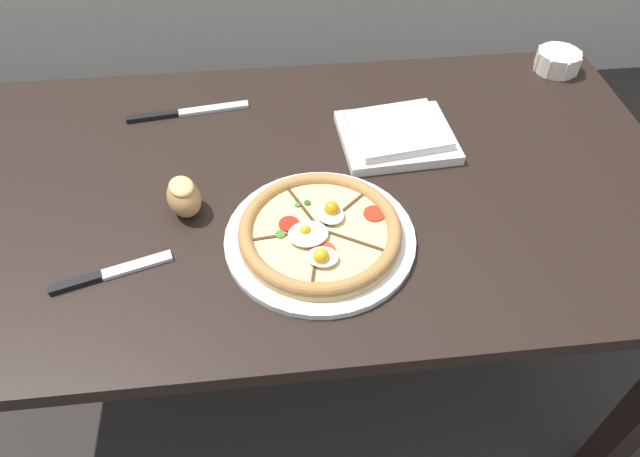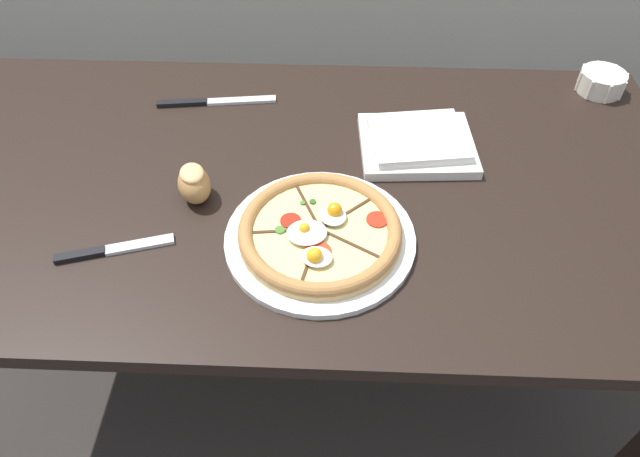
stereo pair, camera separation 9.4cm
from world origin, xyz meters
name	(u,v)px [view 2 (the right image)]	position (x,y,z in m)	size (l,w,h in m)	color
ground_plane	(289,371)	(0.00, 0.00, 0.00)	(12.00, 12.00, 0.00)	#2D2826
dining_table	(277,212)	(0.00, 0.00, 0.64)	(1.58, 0.79, 0.74)	black
pizza	(320,233)	(0.09, -0.16, 0.76)	(0.32, 0.32, 0.06)	white
ramekin_bowl	(602,81)	(0.69, 0.31, 0.76)	(0.10, 0.10, 0.05)	silver
napkin_folded	(417,143)	(0.27, 0.10, 0.75)	(0.23, 0.20, 0.04)	silver
bread_piece_near	(194,183)	(-0.13, -0.06, 0.77)	(0.08, 0.09, 0.07)	#B27F47
knife_main	(113,249)	(-0.25, -0.19, 0.74)	(0.19, 0.07, 0.01)	silver
knife_spare	(215,102)	(-0.15, 0.23, 0.74)	(0.26, 0.05, 0.01)	silver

